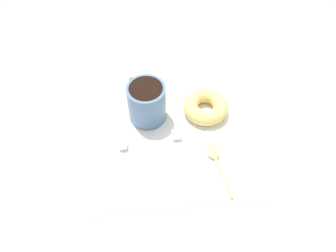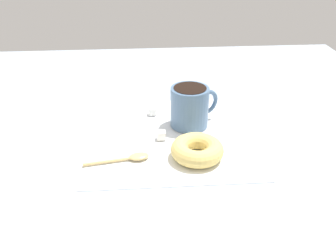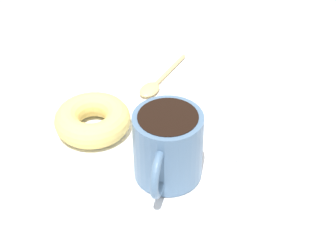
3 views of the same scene
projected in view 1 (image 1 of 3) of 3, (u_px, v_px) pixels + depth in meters
The scene contains 7 objects.
ground_plane at pixel (176, 138), 67.34cm from camera, with size 120.00×120.00×2.00cm, color #99A8B7.
napkin at pixel (168, 132), 66.73cm from camera, with size 32.85×32.85×0.30cm, color white.
coffee_cup at pixel (146, 101), 65.82cm from camera, with size 7.81×10.49×8.41cm.
donut at pixel (206, 106), 68.63cm from camera, with size 9.55×9.55×3.17cm, color #E5C66B.
spoon at pixel (215, 158), 62.44cm from camera, with size 3.45×11.85×0.90cm.
sugar_cube at pixel (178, 135), 65.19cm from camera, with size 1.66×1.66×1.66cm, color white.
sugar_cube_extra at pixel (123, 145), 63.75cm from camera, with size 1.62×1.62×1.62cm, color white.
Camera 1 is at (-5.49, -38.23, 54.24)cm, focal length 35.00 mm.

